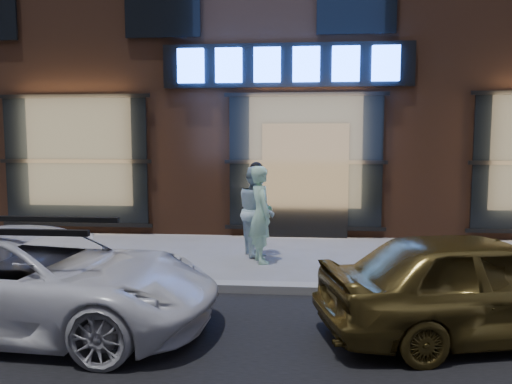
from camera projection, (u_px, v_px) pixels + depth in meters
The scene contains 7 objects.
ground at pixel (307, 293), 6.72m from camera, with size 90.00×90.00×0.00m, color slate.
curb at pixel (307, 289), 6.72m from camera, with size 60.00×0.25×0.12m, color gray.
storefront_building at pixel (305, 30), 14.10m from camera, with size 30.20×8.28×10.30m.
man_bowtie at pixel (261, 214), 8.36m from camera, with size 0.59×0.39×1.63m, color #C0FCD5.
man_cap at pixel (256, 210), 8.92m from camera, with size 0.78×0.61×1.60m, color silver.
white_suv at pixel (35, 280), 5.38m from camera, with size 1.83×3.97×1.10m, color silver.
gold_sedan at pixel (480, 285), 5.15m from camera, with size 1.34×3.33×1.13m, color brown.
Camera 1 is at (-0.10, -6.58, 2.05)m, focal length 35.00 mm.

